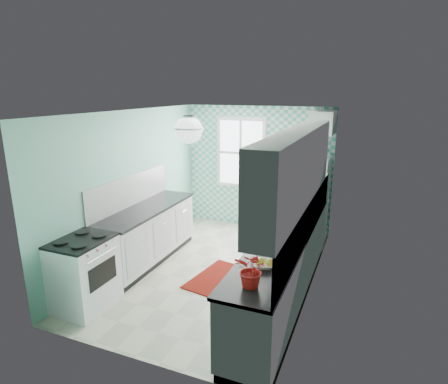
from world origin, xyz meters
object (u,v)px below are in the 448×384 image
at_px(fruit_bowl, 265,265).
at_px(stove, 84,272).
at_px(ceiling_light, 189,130).
at_px(microwave, 310,149).
at_px(fridge, 307,200).
at_px(potted_plant, 252,270).
at_px(sink, 299,215).

bearing_deg(fruit_bowl, stove, -176.10).
relative_size(ceiling_light, microwave, 0.64).
height_order(fridge, stove, fridge).
distance_m(ceiling_light, fruit_bowl, 1.91).
bearing_deg(ceiling_light, potted_plant, -41.41).
bearing_deg(fridge, potted_plant, -91.38).
relative_size(ceiling_light, potted_plant, 0.95).
height_order(fridge, microwave, microwave).
bearing_deg(fridge, microwave, 51.27).
relative_size(fridge, sink, 3.05).
bearing_deg(fridge, sink, -88.55).
xyz_separation_m(ceiling_light, microwave, (1.11, 2.57, -0.54)).
xyz_separation_m(fridge, sink, (0.09, -1.26, 0.11)).
bearing_deg(stove, fruit_bowl, 6.69).
relative_size(stove, sink, 1.75).
distance_m(ceiling_light, fridge, 3.18).
xyz_separation_m(fridge, potted_plant, (0.09, -3.63, 0.31)).
distance_m(sink, microwave, 1.53).
bearing_deg(stove, fridge, 58.11).
xyz_separation_m(ceiling_light, potted_plant, (1.20, -1.06, -1.20)).
relative_size(fridge, fruit_bowl, 6.42).
bearing_deg(sink, microwave, 91.43).
xyz_separation_m(stove, fruit_bowl, (2.40, 0.16, 0.48)).
xyz_separation_m(fridge, stove, (-2.31, -3.34, -0.33)).
height_order(stove, fruit_bowl, fruit_bowl).
xyz_separation_m(fruit_bowl, microwave, (-0.09, 3.17, 0.81)).
relative_size(fruit_bowl, microwave, 0.46).
bearing_deg(microwave, fridge, 54.72).
relative_size(stove, potted_plant, 2.53).
height_order(sink, potted_plant, sink).
height_order(sink, microwave, microwave).
bearing_deg(ceiling_light, stove, -147.42).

